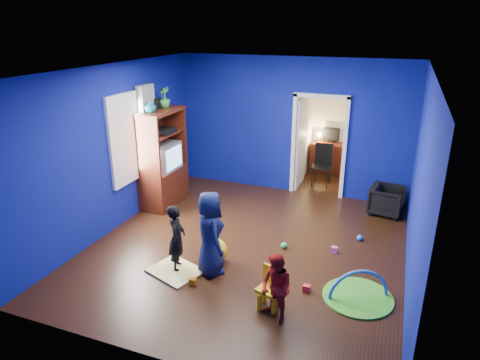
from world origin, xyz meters
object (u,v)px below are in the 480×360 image
at_px(armchair, 387,200).
at_px(tv_armoire, 162,158).
at_px(hopper_ball, 215,251).
at_px(vase, 150,106).
at_px(kid_chair, 269,291).
at_px(study_desk, 329,158).
at_px(child_black, 177,238).
at_px(crt_tv, 164,157).
at_px(folding_chair, 322,166).
at_px(toddler_red, 276,288).
at_px(child_navy, 210,233).
at_px(play_mat, 358,297).

bearing_deg(armchair, tv_armoire, 113.10).
relative_size(tv_armoire, hopper_ball, 4.86).
height_order(armchair, hopper_ball, armchair).
distance_m(vase, kid_chair, 4.18).
xyz_separation_m(hopper_ball, kid_chair, (1.13, -0.77, 0.05)).
bearing_deg(study_desk, hopper_ball, -100.47).
bearing_deg(kid_chair, hopper_ball, 163.87).
bearing_deg(child_black, crt_tv, 13.95).
bearing_deg(folding_chair, tv_armoire, -142.05).
relative_size(hopper_ball, study_desk, 0.46).
distance_m(child_black, toddler_red, 1.83).
height_order(child_black, toddler_red, child_black).
relative_size(child_navy, crt_tv, 1.84).
bearing_deg(toddler_red, folding_chair, 123.85).
distance_m(child_black, kid_chair, 1.65).
relative_size(armchair, child_black, 0.59).
distance_m(tv_armoire, folding_chair, 3.61).
bearing_deg(vase, kid_chair, -36.16).
relative_size(vase, kid_chair, 0.46).
bearing_deg(folding_chair, toddler_red, -85.71).
distance_m(armchair, toddler_red, 3.99).
height_order(play_mat, folding_chair, folding_chair).
xyz_separation_m(tv_armoire, hopper_ball, (1.91, -1.75, -0.78)).
bearing_deg(study_desk, crt_tv, -131.35).
distance_m(armchair, hopper_ball, 3.73).
bearing_deg(child_navy, child_black, 62.22).
xyz_separation_m(hopper_ball, study_desk, (0.91, 4.91, 0.17)).
bearing_deg(play_mat, toddler_red, -138.45).
distance_m(vase, hopper_ball, 3.05).
bearing_deg(tv_armoire, armchair, 14.30).
bearing_deg(crt_tv, vase, -97.59).
distance_m(tv_armoire, crt_tv, 0.06).
bearing_deg(hopper_ball, vase, 142.82).
height_order(vase, folding_chair, vase).
bearing_deg(study_desk, kid_chair, -87.79).
relative_size(kid_chair, study_desk, 0.57).
bearing_deg(study_desk, vase, -129.19).
height_order(tv_armoire, play_mat, tv_armoire).
bearing_deg(crt_tv, study_desk, 48.65).
relative_size(child_navy, kid_chair, 2.57).
bearing_deg(hopper_ball, armchair, 49.89).
xyz_separation_m(crt_tv, folding_chair, (2.78, 2.20, -0.56)).
distance_m(child_black, child_navy, 0.52).
distance_m(child_black, hopper_ball, 0.66).
relative_size(crt_tv, kid_chair, 1.40).
xyz_separation_m(child_black, crt_tv, (-1.43, 2.11, 0.49)).
bearing_deg(hopper_ball, folding_chair, 77.07).
bearing_deg(crt_tv, kid_chair, -40.05).
bearing_deg(kid_chair, armchair, 88.84).
height_order(child_navy, study_desk, child_navy).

